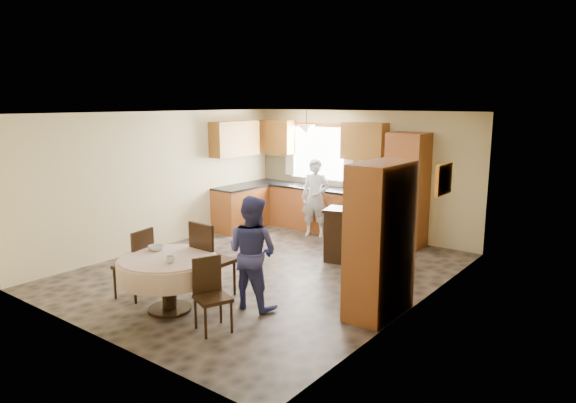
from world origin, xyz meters
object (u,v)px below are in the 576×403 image
(person_dining, at_px, (252,252))
(chair_right, at_px, (210,290))
(person_sink, at_px, (315,198))
(chair_left, at_px, (138,260))
(chair_back, at_px, (209,256))
(cupboard, at_px, (380,240))
(sideboard, at_px, (360,239))
(dining_table, at_px, (168,269))
(oven_tower, at_px, (407,190))

(person_dining, bearing_deg, chair_right, 88.31)
(person_sink, bearing_deg, chair_left, -111.88)
(chair_left, bearing_deg, chair_back, 117.41)
(cupboard, height_order, person_sink, cupboard)
(chair_left, height_order, chair_back, chair_back)
(chair_back, bearing_deg, person_sink, -78.24)
(cupboard, xyz_separation_m, chair_back, (-2.11, -0.94, -0.38))
(sideboard, bearing_deg, dining_table, -120.18)
(chair_back, xyz_separation_m, person_sink, (-0.71, 3.63, 0.18))
(person_sink, xyz_separation_m, person_dining, (1.40, -3.51, -0.03))
(dining_table, relative_size, chair_right, 1.47)
(oven_tower, xyz_separation_m, chair_left, (-1.80, -4.65, -0.52))
(sideboard, xyz_separation_m, person_dining, (-0.20, -2.49, 0.32))
(chair_left, xyz_separation_m, person_sink, (0.05, 4.23, 0.24))
(oven_tower, bearing_deg, chair_left, -111.17)
(dining_table, bearing_deg, cupboard, 35.49)
(dining_table, xyz_separation_m, person_sink, (-0.63, 4.26, 0.22))
(cupboard, height_order, chair_left, cupboard)
(dining_table, distance_m, person_dining, 1.10)
(chair_right, height_order, person_dining, person_dining)
(oven_tower, relative_size, cupboard, 1.09)
(cupboard, relative_size, chair_back, 1.80)
(oven_tower, bearing_deg, person_dining, -95.08)
(dining_table, distance_m, chair_back, 0.64)
(person_sink, bearing_deg, dining_table, -102.82)
(person_dining, bearing_deg, cupboard, -155.16)
(chair_back, height_order, person_dining, person_dining)
(chair_left, relative_size, person_dining, 0.65)
(chair_right, bearing_deg, chair_left, 109.08)
(sideboard, distance_m, person_sink, 1.93)
(person_dining, bearing_deg, person_sink, -73.15)
(person_sink, height_order, person_dining, person_sink)
(oven_tower, bearing_deg, dining_table, -103.50)
(person_sink, distance_m, person_dining, 3.78)
(person_sink, bearing_deg, person_dining, -89.39)
(chair_left, relative_size, chair_right, 1.13)
(chair_back, distance_m, person_sink, 3.70)
(sideboard, height_order, person_dining, person_dining)
(cupboard, xyz_separation_m, chair_right, (-1.37, -1.62, -0.49))
(oven_tower, distance_m, dining_table, 4.85)
(chair_right, relative_size, person_dining, 0.58)
(cupboard, xyz_separation_m, dining_table, (-2.20, -1.57, -0.41))
(dining_table, height_order, person_dining, person_dining)
(sideboard, xyz_separation_m, cupboard, (1.22, -1.68, 0.55))
(chair_back, bearing_deg, cupboard, -155.44)
(dining_table, bearing_deg, chair_right, -3.61)
(cupboard, xyz_separation_m, chair_left, (-2.87, -1.53, -0.43))
(sideboard, distance_m, dining_table, 3.39)
(sideboard, xyz_separation_m, chair_back, (-0.89, -2.61, 0.17))
(chair_left, bearing_deg, person_sink, 168.70)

